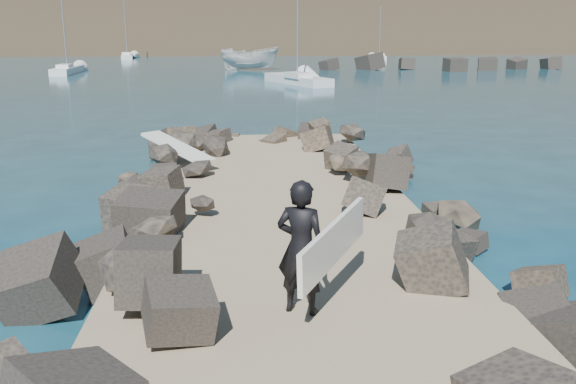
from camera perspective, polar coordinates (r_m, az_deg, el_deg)
name	(u,v)px	position (r m, az deg, el deg)	size (l,w,h in m)	color
ground	(284,250)	(13.26, -0.32, -5.20)	(800.00, 800.00, 0.00)	#0F384C
jetty	(292,273)	(11.29, 0.38, -7.18)	(6.00, 26.00, 0.60)	#8C7759
riprap_left	(128,256)	(11.84, -14.03, -5.56)	(2.60, 22.00, 1.00)	black
riprap_right	(446,248)	(12.24, 13.89, -4.87)	(2.60, 22.00, 1.00)	black
breakwater_secondary	(575,64)	(76.49, 24.16, 10.35)	(52.00, 4.00, 1.20)	black
surfboard_resting	(178,151)	(18.49, -9.77, 3.60)	(0.64, 2.57, 0.09)	silver
boat_imported	(250,58)	(69.57, -3.43, 11.77)	(2.36, 6.29, 2.43)	silver
surfer_with_board	(306,247)	(8.79, 1.59, -4.88)	(1.46, 2.09, 1.90)	black
sailboat_e	(127,57)	(96.14, -14.11, 11.60)	(2.47, 6.99, 8.28)	silver
sailboat_c	(297,79)	(52.40, 0.85, 9.97)	(5.04, 8.53, 10.08)	silver
sailboat_d	(379,58)	(91.08, 8.11, 11.75)	(1.87, 6.09, 7.35)	silver
sailboat_a	(67,70)	(67.29, -19.04, 10.20)	(1.75, 7.48, 8.95)	silver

